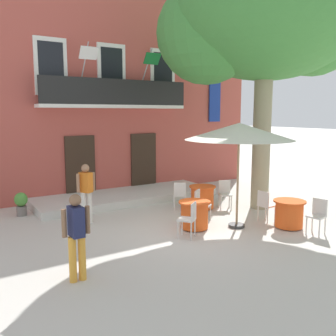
{
  "coord_description": "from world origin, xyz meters",
  "views": [
    {
      "loc": [
        -5.54,
        -7.9,
        3.11
      ],
      "look_at": [
        0.94,
        2.32,
        1.3
      ],
      "focal_mm": 39.5,
      "sensor_mm": 36.0,
      "label": 1
    }
  ],
  "objects_px": {
    "cafe_umbrella": "(239,132)",
    "pedestrian_mid_plaza": "(86,190)",
    "cafe_table_middle": "(289,214)",
    "cafe_chair_front_0": "(225,192)",
    "plane_tree": "(262,24)",
    "cafe_table_near_tree": "(195,215)",
    "cafe_chair_near_tree_0": "(190,217)",
    "ground_planter_left": "(21,203)",
    "pedestrian_near_entrance": "(76,232)",
    "cafe_chair_near_tree_1": "(201,203)",
    "cafe_chair_front_1": "(180,194)",
    "cafe_chair_middle_0": "(318,214)",
    "cafe_chair_middle_1": "(265,204)",
    "cafe_table_front": "(202,197)"
  },
  "relations": [
    {
      "from": "cafe_table_middle",
      "to": "pedestrian_near_entrance",
      "type": "bearing_deg",
      "value": -179.44
    },
    {
      "from": "cafe_chair_near_tree_1",
      "to": "cafe_chair_near_tree_0",
      "type": "bearing_deg",
      "value": -137.9
    },
    {
      "from": "cafe_table_front",
      "to": "pedestrian_near_entrance",
      "type": "xyz_separation_m",
      "value": [
        -5.17,
        -2.91,
        0.54
      ]
    },
    {
      "from": "cafe_umbrella",
      "to": "ground_planter_left",
      "type": "distance_m",
      "value": 6.82
    },
    {
      "from": "pedestrian_near_entrance",
      "to": "plane_tree",
      "type": "bearing_deg",
      "value": 17.09
    },
    {
      "from": "cafe_chair_front_0",
      "to": "pedestrian_near_entrance",
      "type": "bearing_deg",
      "value": -156.05
    },
    {
      "from": "cafe_chair_near_tree_0",
      "to": "ground_planter_left",
      "type": "relative_size",
      "value": 1.27
    },
    {
      "from": "cafe_chair_middle_1",
      "to": "cafe_chair_front_0",
      "type": "distance_m",
      "value": 1.8
    },
    {
      "from": "cafe_chair_near_tree_1",
      "to": "cafe_chair_front_1",
      "type": "relative_size",
      "value": 1.0
    },
    {
      "from": "cafe_chair_front_0",
      "to": "cafe_chair_middle_0",
      "type": "bearing_deg",
      "value": -84.48
    },
    {
      "from": "cafe_chair_middle_0",
      "to": "cafe_chair_front_1",
      "type": "relative_size",
      "value": 1.0
    },
    {
      "from": "cafe_umbrella",
      "to": "pedestrian_mid_plaza",
      "type": "height_order",
      "value": "cafe_umbrella"
    },
    {
      "from": "cafe_chair_middle_0",
      "to": "cafe_chair_middle_1",
      "type": "bearing_deg",
      "value": 104.08
    },
    {
      "from": "cafe_table_middle",
      "to": "cafe_chair_near_tree_0",
      "type": "bearing_deg",
      "value": 164.26
    },
    {
      "from": "plane_tree",
      "to": "cafe_table_near_tree",
      "type": "xyz_separation_m",
      "value": [
        -3.05,
        -0.71,
        -5.42
      ]
    },
    {
      "from": "cafe_chair_near_tree_0",
      "to": "pedestrian_mid_plaza",
      "type": "bearing_deg",
      "value": 124.82
    },
    {
      "from": "cafe_table_middle",
      "to": "cafe_chair_front_0",
      "type": "relative_size",
      "value": 0.95
    },
    {
      "from": "cafe_chair_middle_0",
      "to": "cafe_umbrella",
      "type": "height_order",
      "value": "cafe_umbrella"
    },
    {
      "from": "plane_tree",
      "to": "cafe_chair_near_tree_1",
      "type": "height_order",
      "value": "plane_tree"
    },
    {
      "from": "cafe_chair_front_1",
      "to": "pedestrian_near_entrance",
      "type": "height_order",
      "value": "pedestrian_near_entrance"
    },
    {
      "from": "cafe_chair_near_tree_1",
      "to": "cafe_chair_middle_0",
      "type": "bearing_deg",
      "value": -53.09
    },
    {
      "from": "cafe_chair_front_0",
      "to": "pedestrian_near_entrance",
      "type": "relative_size",
      "value": 0.55
    },
    {
      "from": "pedestrian_mid_plaza",
      "to": "cafe_chair_front_1",
      "type": "bearing_deg",
      "value": -2.41
    },
    {
      "from": "cafe_umbrella",
      "to": "pedestrian_mid_plaza",
      "type": "distance_m",
      "value": 4.51
    },
    {
      "from": "cafe_chair_near_tree_1",
      "to": "ground_planter_left",
      "type": "distance_m",
      "value": 5.44
    },
    {
      "from": "cafe_table_near_tree",
      "to": "pedestrian_mid_plaza",
      "type": "distance_m",
      "value": 3.1
    },
    {
      "from": "plane_tree",
      "to": "pedestrian_near_entrance",
      "type": "height_order",
      "value": "plane_tree"
    },
    {
      "from": "cafe_table_middle",
      "to": "pedestrian_near_entrance",
      "type": "height_order",
      "value": "pedestrian_near_entrance"
    },
    {
      "from": "cafe_chair_near_tree_0",
      "to": "ground_planter_left",
      "type": "bearing_deg",
      "value": 125.71
    },
    {
      "from": "plane_tree",
      "to": "cafe_umbrella",
      "type": "distance_m",
      "value": 3.95
    },
    {
      "from": "plane_tree",
      "to": "pedestrian_mid_plaza",
      "type": "bearing_deg",
      "value": 166.45
    },
    {
      "from": "cafe_table_near_tree",
      "to": "ground_planter_left",
      "type": "relative_size",
      "value": 1.2
    },
    {
      "from": "cafe_chair_near_tree_1",
      "to": "cafe_chair_middle_1",
      "type": "relative_size",
      "value": 1.0
    },
    {
      "from": "cafe_chair_middle_1",
      "to": "ground_planter_left",
      "type": "relative_size",
      "value": 1.27
    },
    {
      "from": "cafe_table_middle",
      "to": "ground_planter_left",
      "type": "relative_size",
      "value": 1.2
    },
    {
      "from": "cafe_chair_near_tree_1",
      "to": "cafe_chair_front_1",
      "type": "height_order",
      "value": "same"
    },
    {
      "from": "pedestrian_mid_plaza",
      "to": "cafe_table_front",
      "type": "bearing_deg",
      "value": -6.82
    },
    {
      "from": "cafe_chair_near_tree_1",
      "to": "cafe_table_middle",
      "type": "distance_m",
      "value": 2.44
    },
    {
      "from": "cafe_chair_near_tree_1",
      "to": "ground_planter_left",
      "type": "xyz_separation_m",
      "value": [
        -4.27,
        3.37,
        -0.13
      ]
    },
    {
      "from": "cafe_table_front",
      "to": "pedestrian_near_entrance",
      "type": "height_order",
      "value": "pedestrian_near_entrance"
    },
    {
      "from": "cafe_chair_middle_1",
      "to": "cafe_table_near_tree",
      "type": "bearing_deg",
      "value": 164.92
    },
    {
      "from": "cafe_table_middle",
      "to": "cafe_umbrella",
      "type": "xyz_separation_m",
      "value": [
        -1.16,
        0.81,
        2.22
      ]
    },
    {
      "from": "cafe_table_near_tree",
      "to": "ground_planter_left",
      "type": "distance_m",
      "value": 5.34
    },
    {
      "from": "pedestrian_near_entrance",
      "to": "pedestrian_mid_plaza",
      "type": "bearing_deg",
      "value": 67.32
    },
    {
      "from": "cafe_table_middle",
      "to": "cafe_chair_front_1",
      "type": "xyz_separation_m",
      "value": [
        -1.45,
        3.18,
        0.14
      ]
    },
    {
      "from": "plane_tree",
      "to": "cafe_chair_front_1",
      "type": "distance_m",
      "value": 5.87
    },
    {
      "from": "cafe_table_middle",
      "to": "cafe_chair_front_0",
      "type": "distance_m",
      "value": 2.54
    },
    {
      "from": "ground_planter_left",
      "to": "cafe_table_middle",
      "type": "bearing_deg",
      "value": -41.08
    },
    {
      "from": "cafe_table_near_tree",
      "to": "cafe_chair_front_1",
      "type": "relative_size",
      "value": 0.95
    },
    {
      "from": "plane_tree",
      "to": "ground_planter_left",
      "type": "distance_m",
      "value": 9.2
    }
  ]
}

